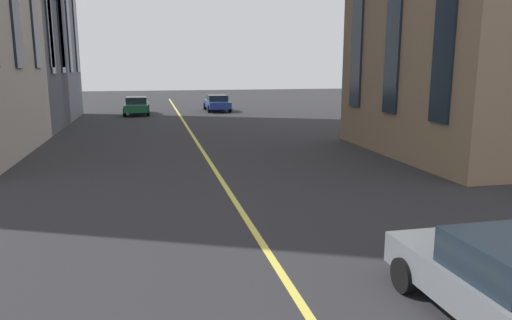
{
  "coord_description": "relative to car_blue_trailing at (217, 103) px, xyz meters",
  "views": [
    {
      "loc": [
        3.48,
        2.25,
        3.78
      ],
      "look_at": [
        15.7,
        -0.48,
        1.3
      ],
      "focal_mm": 33.31,
      "sensor_mm": 36.0,
      "label": 1
    }
  ],
  "objects": [
    {
      "name": "lane_centre_line",
      "position": [
        -23.75,
        3.35,
        -0.7
      ],
      "size": [
        80.0,
        0.16,
        0.01
      ],
      "color": "#D8C64C",
      "rests_on": "ground_plane"
    },
    {
      "name": "car_green_near",
      "position": [
        -1.42,
        6.62,
        0.0
      ],
      "size": [
        4.4,
        1.95,
        1.37
      ],
      "color": "#1E6038",
      "rests_on": "ground_plane"
    },
    {
      "name": "car_grey_far",
      "position": [
        -34.83,
        0.67,
        -0.0
      ],
      "size": [
        3.9,
        1.89,
        1.4
      ],
      "color": "slate",
      "rests_on": "ground_plane"
    },
    {
      "name": "car_blue_trailing",
      "position": [
        0.0,
        0.0,
        0.0
      ],
      "size": [
        4.4,
        1.95,
        1.37
      ],
      "color": "navy",
      "rests_on": "ground_plane"
    }
  ]
}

